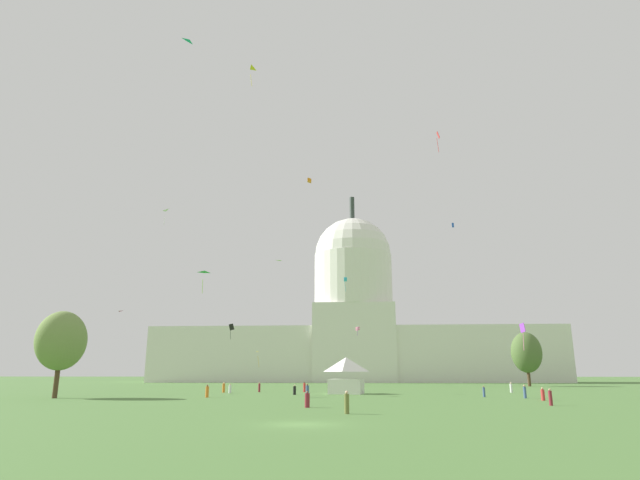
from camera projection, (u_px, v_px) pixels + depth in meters
ground_plane at (302, 424)px, 33.36m from camera, size 800.00×800.00×0.00m
capitol_building at (354, 326)px, 184.88m from camera, size 140.14×28.10×67.61m
event_tent at (346, 375)px, 81.87m from camera, size 5.98×5.85×5.59m
tree_west_mid at (61, 341)px, 69.12m from camera, size 8.34×8.65×11.27m
tree_east_mid at (526, 352)px, 127.77m from camera, size 7.52×6.89×12.96m
person_white_mid_left at (511, 388)px, 86.50m from camera, size 0.60×0.60×1.67m
person_orange_mid_center at (207, 392)px, 69.41m from camera, size 0.52×0.52×1.68m
person_maroon_back_left at (259, 387)px, 88.70m from camera, size 0.52×0.52×1.66m
person_maroon_front_left at (307, 400)px, 49.53m from camera, size 0.66×0.66×1.52m
person_denim_near_tree_west at (307, 391)px, 69.75m from camera, size 0.50×0.50×1.78m
person_red_mid_right at (304, 387)px, 88.80m from camera, size 0.59×0.59×1.71m
person_denim_near_tree_east at (484, 392)px, 70.87m from camera, size 0.42×0.42×1.48m
person_orange_aisle_center at (224, 388)px, 86.72m from camera, size 0.59×0.59×1.67m
person_black_back_right at (295, 390)px, 77.91m from camera, size 0.59×0.59×1.46m
person_maroon_front_right at (550, 398)px, 52.49m from camera, size 0.46×0.46×1.66m
person_olive_back_center at (347, 403)px, 42.01m from camera, size 0.55×0.55×1.80m
person_white_deep_crowd at (230, 389)px, 83.66m from camera, size 0.58×0.58×1.47m
person_denim_edge_west at (525, 392)px, 67.34m from camera, size 0.51×0.51×1.71m
person_red_near_tent at (543, 395)px, 61.84m from camera, size 0.60×0.60×1.53m
kite_green_mid at (204, 274)px, 82.63m from camera, size 1.83×1.45×3.30m
kite_magenta_low at (124, 313)px, 87.48m from camera, size 1.12×1.35×0.30m
kite_red_high at (438, 137)px, 93.18m from camera, size 0.56×0.79×3.90m
kite_pink_low at (358, 329)px, 144.76m from camera, size 1.27×1.26×2.38m
kite_gold_low at (259, 354)px, 147.39m from camera, size 1.30×1.60×3.96m
kite_cyan_mid at (345, 279)px, 162.69m from camera, size 0.97×1.03×4.42m
kite_violet_low at (523, 330)px, 71.34m from camera, size 0.54×0.99×3.75m
kite_black_low at (231, 328)px, 121.20m from camera, size 1.30×0.50×3.67m
kite_white_mid at (162, 213)px, 97.12m from camera, size 1.75×1.89×2.49m
kite_turquoise_high at (190, 41)px, 85.03m from camera, size 1.50×1.76×0.12m
kite_blue_high at (453, 225)px, 131.87m from camera, size 0.64×0.51×1.23m
kite_orange_high at (309, 181)px, 138.15m from camera, size 1.11×1.02×1.33m
kite_lime_mid at (280, 262)px, 110.31m from camera, size 1.42×1.27×0.15m
kite_yellow_high at (250, 72)px, 98.57m from camera, size 1.27×1.81×3.38m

